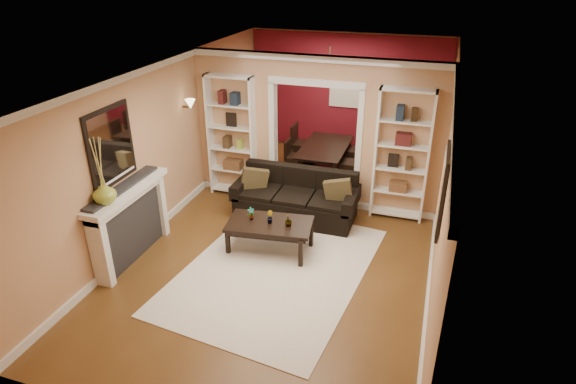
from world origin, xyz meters
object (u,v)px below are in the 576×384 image
(coffee_table, at_px, (270,236))
(bookshelf_left, at_px, (232,137))
(sofa, at_px, (296,196))
(bookshelf_right, at_px, (402,156))
(fireplace, at_px, (132,224))
(dining_table, at_px, (326,159))

(coffee_table, bearing_deg, bookshelf_left, 120.93)
(sofa, distance_m, bookshelf_right, 1.92)
(coffee_table, xyz_separation_m, fireplace, (-1.89, -0.81, 0.33))
(bookshelf_right, distance_m, fireplace, 4.47)
(coffee_table, height_order, bookshelf_right, bookshelf_right)
(coffee_table, height_order, dining_table, dining_table)
(bookshelf_left, height_order, bookshelf_right, same)
(coffee_table, xyz_separation_m, bookshelf_right, (1.75, 1.72, 0.90))
(sofa, relative_size, coffee_table, 1.65)
(bookshelf_right, bearing_deg, fireplace, -145.20)
(bookshelf_left, bearing_deg, bookshelf_right, 0.00)
(bookshelf_left, xyz_separation_m, fireplace, (-0.54, -2.53, -0.57))
(coffee_table, bearing_deg, fireplace, -163.89)
(bookshelf_left, height_order, dining_table, bookshelf_left)
(coffee_table, relative_size, dining_table, 0.78)
(bookshelf_right, bearing_deg, sofa, -160.98)
(sofa, height_order, bookshelf_right, bookshelf_right)
(sofa, distance_m, fireplace, 2.77)
(bookshelf_left, height_order, fireplace, bookshelf_left)
(sofa, height_order, fireplace, fireplace)
(bookshelf_right, relative_size, fireplace, 1.35)
(sofa, xyz_separation_m, dining_table, (0.03, 2.10, -0.13))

